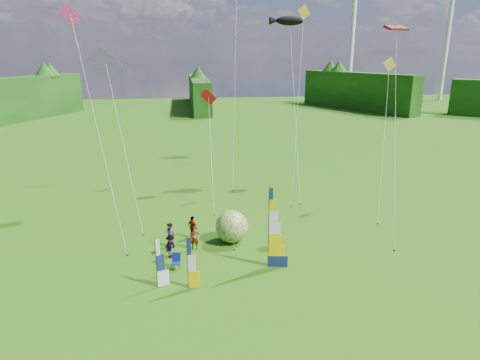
{
  "coord_description": "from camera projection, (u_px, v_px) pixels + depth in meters",
  "views": [
    {
      "loc": [
        -4.52,
        -21.78,
        13.29
      ],
      "look_at": [
        -1.0,
        4.0,
        5.5
      ],
      "focal_mm": 32.0,
      "sensor_mm": 36.0,
      "label": 1
    }
  ],
  "objects": [
    {
      "name": "turbine_left",
      "position": [
        446.0,
        46.0,
        120.0
      ],
      "size": [
        8.0,
        1.2,
        30.0
      ],
      "primitive_type": null,
      "color": "silver",
      "rests_on": "ground"
    },
    {
      "name": "kite_whale",
      "position": [
        295.0,
        97.0,
        41.78
      ],
      "size": [
        5.1,
        14.8,
        18.15
      ],
      "primitive_type": null,
      "rotation": [
        0.0,
        0.0,
        0.03
      ],
      "color": "black",
      "rests_on": "ground"
    },
    {
      "name": "camp_chair",
      "position": [
        176.0,
        262.0,
        27.13
      ],
      "size": [
        0.7,
        0.7,
        1.05
      ],
      "primitive_type": null,
      "rotation": [
        0.0,
        0.0,
        -0.17
      ],
      "color": "navy",
      "rests_on": "ground"
    },
    {
      "name": "side_banner_far",
      "position": [
        156.0,
        264.0,
        24.73
      ],
      "size": [
        0.9,
        0.4,
        3.07
      ],
      "primitive_type": null,
      "rotation": [
        0.0,
        0.0,
        0.34
      ],
      "color": "white",
      "rests_on": "ground"
    },
    {
      "name": "turbine_right",
      "position": [
        352.0,
        46.0,
        123.41
      ],
      "size": [
        8.0,
        1.2,
        30.0
      ],
      "primitive_type": null,
      "color": "silver",
      "rests_on": "ground"
    },
    {
      "name": "small_kite_green",
      "position": [
        235.0,
        75.0,
        44.21
      ],
      "size": [
        5.06,
        11.88,
        22.0
      ],
      "primitive_type": null,
      "rotation": [
        0.0,
        0.0,
        0.11
      ],
      "color": "green",
      "rests_on": "ground"
    },
    {
      "name": "spectator_b",
      "position": [
        171.0,
        236.0,
        30.05
      ],
      "size": [
        1.0,
        0.85,
        1.85
      ],
      "primitive_type": "imported",
      "rotation": [
        0.0,
        0.0,
        -0.55
      ],
      "color": "#66594C",
      "rests_on": "ground"
    },
    {
      "name": "kite_parafoil",
      "position": [
        397.0,
        122.0,
        30.85
      ],
      "size": [
        7.06,
        11.38,
        16.91
      ],
      "primitive_type": null,
      "rotation": [
        0.0,
        0.0,
        0.12
      ],
      "color": "red",
      "rests_on": "ground"
    },
    {
      "name": "feather_banner_main",
      "position": [
        269.0,
        228.0,
        26.83
      ],
      "size": [
        1.43,
        0.34,
        5.35
      ],
      "primitive_type": null,
      "rotation": [
        0.0,
        0.0,
        -0.17
      ],
      "color": "navy",
      "rests_on": "ground"
    },
    {
      "name": "ground",
      "position": [
        266.0,
        288.0,
        25.07
      ],
      "size": [
        220.0,
        220.0,
        0.0
      ],
      "primitive_type": "plane",
      "color": "#3A7E0F",
      "rests_on": "ground"
    },
    {
      "name": "treeline_ring",
      "position": [
        267.0,
        225.0,
        23.92
      ],
      "size": [
        210.0,
        210.0,
        8.0
      ],
      "primitive_type": null,
      "color": "#275D16",
      "rests_on": "ground"
    },
    {
      "name": "small_kite_red",
      "position": [
        211.0,
        144.0,
        38.95
      ],
      "size": [
        6.95,
        11.97,
        10.53
      ],
      "primitive_type": null,
      "rotation": [
        0.0,
        0.0,
        -0.36
      ],
      "color": "red",
      "rests_on": "ground"
    },
    {
      "name": "spectator_d",
      "position": [
        193.0,
        227.0,
        31.67
      ],
      "size": [
        0.95,
        1.04,
        1.71
      ],
      "primitive_type": "imported",
      "rotation": [
        0.0,
        0.0,
        2.26
      ],
      "color": "#66594C",
      "rests_on": "ground"
    },
    {
      "name": "bol_inflatable",
      "position": [
        232.0,
        227.0,
        30.92
      ],
      "size": [
        2.73,
        2.73,
        2.38
      ],
      "primitive_type": "sphere",
      "rotation": [
        0.0,
        0.0,
        0.16
      ],
      "color": "navy",
      "rests_on": "ground"
    },
    {
      "name": "small_kite_pink",
      "position": [
        97.0,
        120.0,
        30.02
      ],
      "size": [
        9.43,
        12.04,
        17.39
      ],
      "primitive_type": null,
      "rotation": [
        0.0,
        0.0,
        0.29
      ],
      "color": "#D32C7A",
      "rests_on": "ground"
    },
    {
      "name": "small_kite_yellow",
      "position": [
        385.0,
        134.0,
        36.1
      ],
      "size": [
        6.9,
        10.11,
        13.39
      ],
      "primitive_type": null,
      "rotation": [
        0.0,
        0.0,
        0.16
      ],
      "color": "yellow",
      "rests_on": "ground"
    },
    {
      "name": "small_kite_orange",
      "position": [
        298.0,
        99.0,
        39.7
      ],
      "size": [
        8.86,
        11.82,
        18.29
      ],
      "primitive_type": null,
      "rotation": [
        0.0,
        0.0,
        0.39
      ],
      "color": "orange",
      "rests_on": "ground"
    },
    {
      "name": "spectator_a",
      "position": [
        195.0,
        238.0,
        29.83
      ],
      "size": [
        0.63,
        0.43,
        1.69
      ],
      "primitive_type": "imported",
      "rotation": [
        0.0,
        0.0,
        0.04
      ],
      "color": "#66594C",
      "rests_on": "ground"
    },
    {
      "name": "kite_rainbow_delta",
      "position": [
        122.0,
        130.0,
        33.74
      ],
      "size": [
        8.2,
        12.91,
        14.83
      ],
      "primitive_type": null,
      "rotation": [
        0.0,
        0.0,
        0.02
      ],
      "color": "red",
      "rests_on": "ground"
    },
    {
      "name": "spectator_c",
      "position": [
        170.0,
        246.0,
        28.62
      ],
      "size": [
        0.87,
        1.1,
        1.62
      ],
      "primitive_type": "imported",
      "rotation": [
        0.0,
        0.0,
        1.03
      ],
      "color": "#66594C",
      "rests_on": "ground"
    },
    {
      "name": "side_banner_left",
      "position": [
        188.0,
        263.0,
        24.64
      ],
      "size": [
        0.91,
        0.21,
        3.21
      ],
      "primitive_type": null,
      "rotation": [
        0.0,
        0.0,
        -0.12
      ],
      "color": "#F3CB00",
      "rests_on": "ground"
    }
  ]
}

